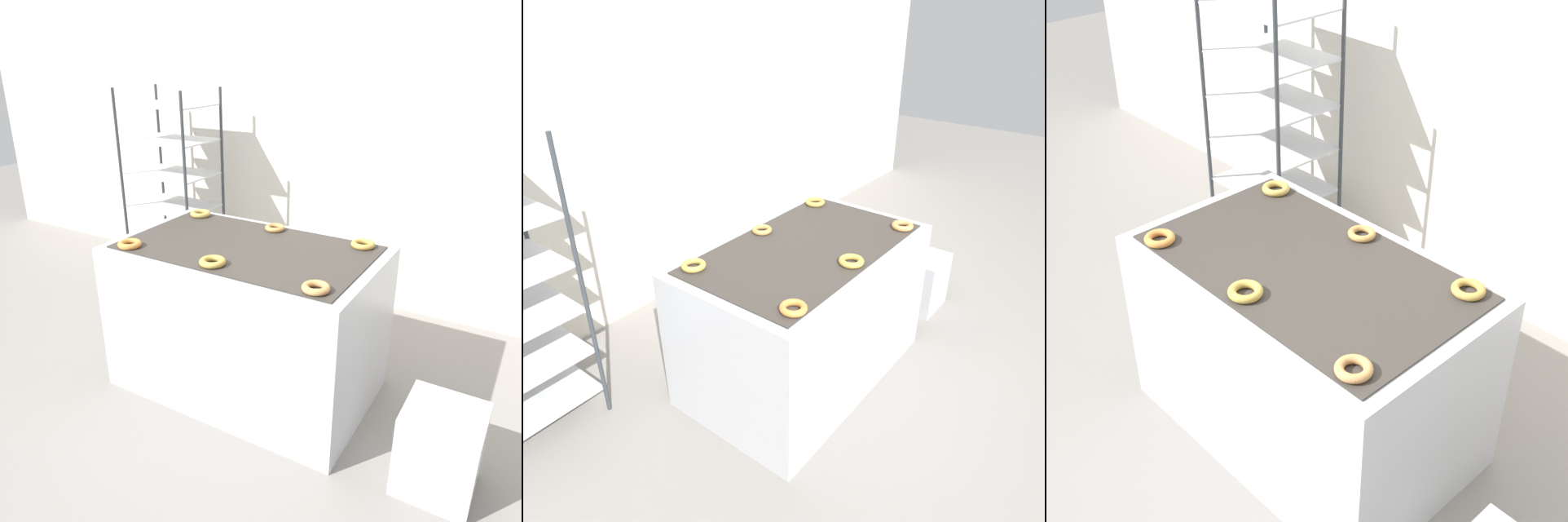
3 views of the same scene
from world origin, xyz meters
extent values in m
plane|color=gray|center=(0.00, 0.00, 0.00)|extent=(14.00, 14.00, 0.00)
cube|color=silver|center=(0.00, 2.12, 1.40)|extent=(8.00, 0.05, 2.80)
cube|color=#B7BABF|center=(0.00, 0.69, 0.44)|extent=(1.45, 0.88, 0.88)
cube|color=#38332D|center=(0.00, 0.69, 0.88)|extent=(1.33, 0.77, 0.01)
cube|color=#262628|center=(0.40, 0.29, 0.62)|extent=(0.12, 0.07, 0.10)
cylinder|color=#33383D|center=(-0.97, 1.38, 0.81)|extent=(0.02, 0.02, 1.62)
cylinder|color=#33383D|center=(-0.97, 1.86, 0.81)|extent=(0.02, 0.02, 1.62)
cube|color=#B7BABF|center=(-1.29, 1.62, 0.16)|extent=(0.65, 0.48, 0.01)
cube|color=#B7BABF|center=(1.17, 0.45, 0.21)|extent=(0.34, 0.34, 0.42)
torus|color=#D3843B|center=(-0.55, 0.36, 0.90)|extent=(0.13, 0.13, 0.03)
torus|color=gold|center=(-0.01, 0.38, 0.90)|extent=(0.13, 0.13, 0.03)
torus|color=tan|center=(0.56, 0.37, 0.90)|extent=(0.13, 0.13, 0.03)
torus|color=#BA9846|center=(-0.55, 1.00, 0.90)|extent=(0.13, 0.13, 0.03)
torus|color=#BA8848|center=(0.00, 1.00, 0.90)|extent=(0.12, 0.12, 0.03)
torus|color=#BD9342|center=(0.55, 1.00, 0.90)|extent=(0.13, 0.13, 0.03)
camera|label=1|loc=(1.38, -1.51, 1.88)|focal=35.00mm
camera|label=2|loc=(-2.07, -0.77, 2.18)|focal=35.00mm
camera|label=3|loc=(1.74, -0.94, 2.50)|focal=50.00mm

